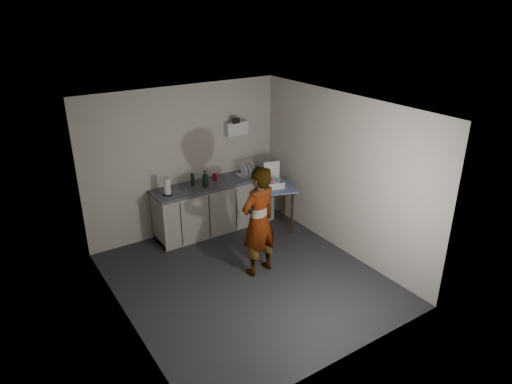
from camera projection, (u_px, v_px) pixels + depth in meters
ground at (247, 279)px, 6.87m from camera, size 4.00×4.00×0.00m
wall_back at (185, 161)px, 7.89m from camera, size 3.60×0.02×2.60m
wall_right at (341, 175)px, 7.26m from camera, size 0.02×4.00×2.60m
wall_left at (120, 234)px, 5.45m from camera, size 0.02×4.00×2.60m
ceiling at (246, 108)px, 5.85m from camera, size 3.60×4.00×0.01m
kitchen_counter at (215, 207)px, 8.21m from camera, size 2.24×0.62×0.91m
wall_shelf at (236, 128)px, 8.16m from camera, size 0.42×0.18×0.37m
side_table at (276, 192)px, 8.09m from camera, size 0.82×0.82×0.83m
standing_man at (259, 221)px, 6.74m from camera, size 0.68×0.51×1.72m
soap_bottle at (205, 179)px, 7.77m from camera, size 0.14×0.14×0.29m
soda_can at (215, 177)px, 8.06m from camera, size 0.07×0.07×0.14m
dark_bottle at (193, 180)px, 7.84m from camera, size 0.06×0.06×0.22m
paper_towel at (167, 187)px, 7.47m from camera, size 0.16×0.16×0.29m
dish_rack at (248, 172)px, 8.31m from camera, size 0.40×0.30×0.28m
bakery_box at (274, 182)px, 8.02m from camera, size 0.37×0.38×0.42m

